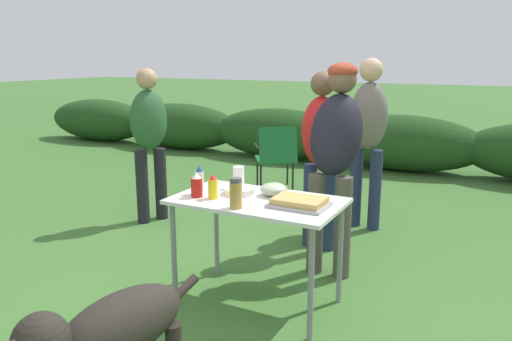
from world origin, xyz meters
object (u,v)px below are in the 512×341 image
at_px(standing_person_in_gray_fleece, 335,146).
at_px(mustard_bottle, 213,187).
at_px(dog, 113,337).
at_px(folding_table, 257,210).
at_px(camp_chair_green_behind_table, 276,155).
at_px(paper_cup_stack, 239,177).
at_px(standing_person_in_dark_puffer, 368,128).
at_px(mixing_bowl, 274,189).
at_px(standing_person_in_red_jacket, 149,132).
at_px(food_tray, 299,202).
at_px(standing_person_with_beanie, 321,145).
at_px(spice_jar, 236,193).
at_px(mayo_bottle, 200,180).
at_px(ketchup_bottle, 197,185).
at_px(plate_stack, 239,191).

bearing_deg(standing_person_in_gray_fleece, mustard_bottle, -123.62).
bearing_deg(dog, folding_table, -77.65).
bearing_deg(camp_chair_green_behind_table, paper_cup_stack, -104.04).
xyz_separation_m(standing_person_in_dark_puffer, camp_chair_green_behind_table, (-1.36, 0.83, -0.52)).
height_order(mixing_bowl, standing_person_in_red_jacket, standing_person_in_red_jacket).
bearing_deg(mixing_bowl, food_tray, -31.60).
xyz_separation_m(folding_table, standing_person_in_dark_puffer, (0.22, 1.88, 0.33)).
bearing_deg(standing_person_with_beanie, spice_jar, -81.77).
bearing_deg(standing_person_in_red_jacket, standing_person_with_beanie, -65.57).
relative_size(mustard_bottle, standing_person_with_beanie, 0.11).
bearing_deg(paper_cup_stack, standing_person_in_dark_puffer, 74.32).
bearing_deg(mayo_bottle, ketchup_bottle, -69.83).
relative_size(paper_cup_stack, standing_person_in_red_jacket, 0.10).
bearing_deg(food_tray, standing_person_in_gray_fleece, 93.09).
relative_size(mixing_bowl, mustard_bottle, 1.13).
height_order(plate_stack, standing_person_in_red_jacket, standing_person_in_red_jacket).
distance_m(folding_table, spice_jar, 0.29).
bearing_deg(ketchup_bottle, food_tray, 9.03).
distance_m(mustard_bottle, spice_jar, 0.27).
relative_size(standing_person_in_red_jacket, dog, 1.61).
xyz_separation_m(paper_cup_stack, camp_chair_green_behind_table, (-0.89, 2.52, -0.35)).
xyz_separation_m(mustard_bottle, standing_person_with_beanie, (0.27, 1.29, 0.10)).
relative_size(standing_person_in_gray_fleece, standing_person_in_dark_puffer, 0.98).
xyz_separation_m(mayo_bottle, standing_person_in_dark_puffer, (0.63, 1.93, 0.16)).
xyz_separation_m(food_tray, standing_person_in_dark_puffer, (-0.09, 1.90, 0.22)).
height_order(standing_person_in_dark_puffer, camp_chair_green_behind_table, standing_person_in_dark_puffer).
height_order(ketchup_bottle, standing_person_in_red_jacket, standing_person_in_red_jacket).
distance_m(standing_person_in_red_jacket, camp_chair_green_behind_table, 1.80).
bearing_deg(plate_stack, standing_person_in_dark_puffer, 77.95).
height_order(ketchup_bottle, spice_jar, spice_jar).
distance_m(paper_cup_stack, standing_person_with_beanie, 1.01).
relative_size(standing_person_in_gray_fleece, camp_chair_green_behind_table, 1.94).
height_order(mayo_bottle, spice_jar, mayo_bottle).
bearing_deg(mixing_bowl, mustard_bottle, -142.54).
bearing_deg(standing_person_with_beanie, standing_person_in_gray_fleece, -46.87).
bearing_deg(dog, plate_stack, -71.31).
xyz_separation_m(ketchup_bottle, spice_jar, (0.36, -0.10, 0.02)).
relative_size(standing_person_in_dark_puffer, dog, 1.71).
bearing_deg(standing_person_in_gray_fleece, mayo_bottle, -132.11).
distance_m(ketchup_bottle, standing_person_in_dark_puffer, 2.11).
relative_size(mustard_bottle, dog, 0.17).
bearing_deg(standing_person_in_dark_puffer, standing_person_with_beanie, -97.55).
bearing_deg(food_tray, ketchup_bottle, -170.97).
relative_size(folding_table, standing_person_with_beanie, 0.72).
bearing_deg(standing_person_in_gray_fleece, ketchup_bottle, -128.45).
distance_m(plate_stack, camp_chair_green_behind_table, 2.84).
bearing_deg(spice_jar, camp_chair_green_behind_table, 110.66).
relative_size(spice_jar, standing_person_in_red_jacket, 0.12).
height_order(spice_jar, standing_person_in_red_jacket, standing_person_in_red_jacket).
distance_m(food_tray, camp_chair_green_behind_table, 3.11).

